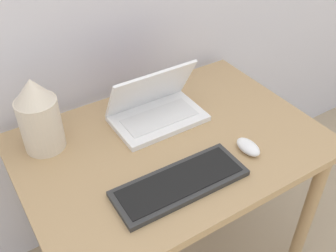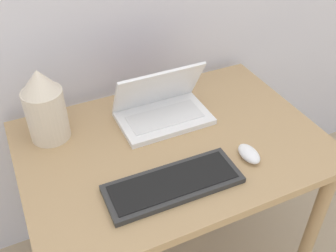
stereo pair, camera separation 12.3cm
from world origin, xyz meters
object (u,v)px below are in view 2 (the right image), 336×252
object	(u,v)px
laptop	(162,107)
vase	(44,106)
keyboard	(173,184)
mouse	(249,154)

from	to	relation	value
laptop	vase	world-z (taller)	vase
keyboard	vase	world-z (taller)	vase
mouse	vase	world-z (taller)	vase
laptop	vase	xyz separation A→B (m)	(-0.39, 0.06, 0.08)
laptop	keyboard	xyz separation A→B (m)	(-0.11, -0.32, -0.04)
laptop	mouse	size ratio (longest dim) A/B	3.36
mouse	keyboard	bearing A→B (deg)	-178.25
keyboard	mouse	size ratio (longest dim) A/B	4.31
mouse	vase	xyz separation A→B (m)	(-0.55, 0.38, 0.11)
vase	keyboard	bearing A→B (deg)	-54.28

